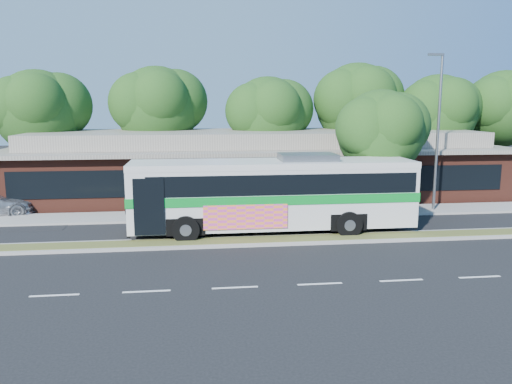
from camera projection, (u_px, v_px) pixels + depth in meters
The scene contains 13 objects.
ground at pixel (293, 245), 22.45m from camera, with size 120.00×120.00×0.00m, color black.
median_strip at pixel (290, 240), 23.03m from camera, with size 26.00×1.10×0.15m, color #4F5A26.
sidewalk at pixel (271, 213), 28.70m from camera, with size 44.00×2.60×0.12m, color gray.
plaza_building at pixel (257, 164), 34.79m from camera, with size 33.20×11.20×4.45m.
lamp_post at pixel (438, 128), 28.60m from camera, with size 0.93×0.18×9.07m.
tree_bg_a at pixel (45, 110), 34.53m from camera, with size 6.47×5.80×8.63m.
tree_bg_b at pixel (163, 106), 36.41m from camera, with size 6.69×6.00×9.00m.
tree_bg_c at pixel (273, 114), 36.45m from camera, with size 6.24×5.60×8.26m.
tree_bg_d at pixel (362, 102), 38.13m from camera, with size 6.91×6.20×9.37m.
tree_bg_e at pixel (442, 111), 37.97m from camera, with size 6.47×5.80×8.50m.
tree_bg_f at pixel (507, 107), 39.60m from camera, with size 6.69×6.00×8.92m.
transit_bus at pixel (274, 189), 24.37m from camera, with size 13.84×3.30×3.88m.
sidewalk_tree at pixel (386, 131), 27.91m from camera, with size 5.33×4.78×7.08m.
Camera 1 is at (-4.24, -21.35, 6.23)m, focal length 35.00 mm.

